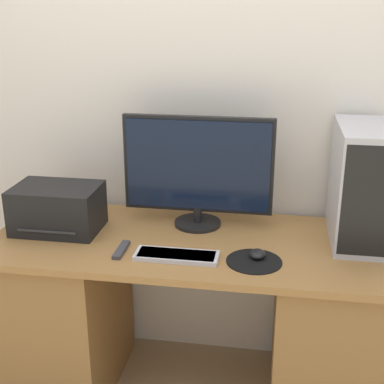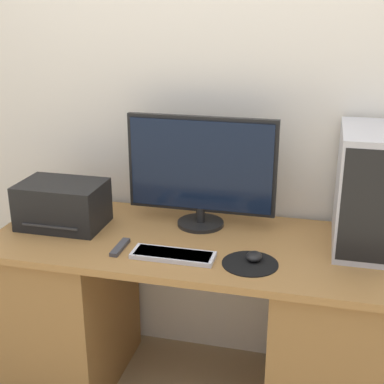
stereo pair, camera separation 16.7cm
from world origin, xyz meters
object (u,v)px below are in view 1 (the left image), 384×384
mouse (257,254)px  keyboard (177,256)px  printer (57,208)px  monitor (198,169)px  remote_control (121,250)px  computer_tower (360,184)px

mouse → keyboard: bearing=-171.8°
mouse → printer: bearing=170.6°
monitor → keyboard: 0.42m
monitor → remote_control: size_ratio=4.28×
keyboard → printer: size_ratio=0.89×
monitor → keyboard: (-0.03, -0.34, -0.25)m
monitor → printer: (-0.59, -0.15, -0.16)m
keyboard → mouse: bearing=8.2°
monitor → printer: bearing=-165.5°
computer_tower → printer: size_ratio=1.32×
keyboard → computer_tower: 0.79m
keyboard → mouse: mouse is taller
remote_control → computer_tower: bearing=16.9°
computer_tower → remote_control: 0.99m
monitor → remote_control: 0.48m
remote_control → monitor: bearing=51.1°
printer → mouse: bearing=-9.4°
computer_tower → monitor: bearing=176.5°
monitor → mouse: monitor is taller
mouse → remote_control: mouse is taller
monitor → computer_tower: size_ratio=1.35×
monitor → remote_control: (-0.26, -0.32, -0.25)m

